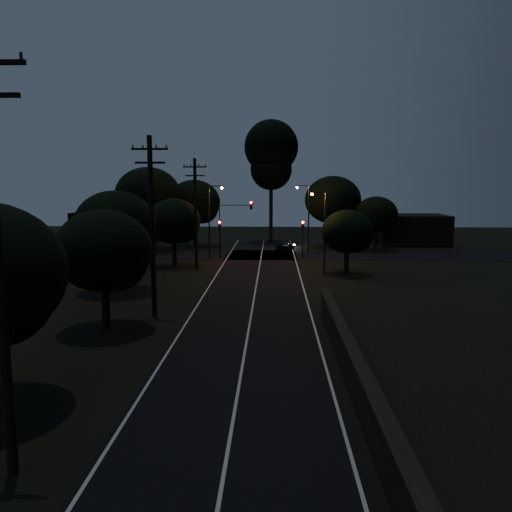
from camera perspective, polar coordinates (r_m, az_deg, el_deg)
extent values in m
plane|color=black|center=(17.06, -3.04, -20.35)|extent=(160.00, 160.00, 0.00)
cube|color=black|center=(37.82, -0.11, -4.17)|extent=(8.00, 70.00, 0.02)
cube|color=black|center=(57.51, 0.63, 0.13)|extent=(60.00, 8.00, 0.02)
cube|color=beige|center=(37.82, -0.11, -4.15)|extent=(0.12, 70.00, 0.01)
cube|color=beige|center=(38.14, -5.76, -4.09)|extent=(0.12, 70.00, 0.01)
cube|color=beige|center=(37.87, 5.59, -4.17)|extent=(0.12, 70.00, 0.01)
cube|color=black|center=(19.65, 11.67, -14.08)|extent=(0.40, 26.00, 1.50)
cube|color=black|center=(19.36, 11.74, -11.89)|extent=(0.55, 26.00, 0.10)
cube|color=black|center=(20.54, 21.34, -13.94)|extent=(6.50, 26.00, 1.20)
cylinder|color=black|center=(30.92, -11.80, 3.16)|extent=(0.30, 0.30, 11.00)
cube|color=black|center=(30.87, -12.06, 11.88)|extent=(2.20, 0.12, 0.12)
cube|color=black|center=(30.83, -12.02, 10.39)|extent=(1.80, 0.12, 0.12)
cylinder|color=black|center=(47.57, -6.92, 4.71)|extent=(0.30, 0.30, 10.50)
cube|color=black|center=(47.51, -7.02, 10.07)|extent=(2.20, 0.12, 0.12)
cube|color=black|center=(47.49, -7.00, 9.11)|extent=(1.80, 0.12, 0.12)
sphere|color=black|center=(19.15, -27.23, -3.86)|extent=(3.61, 3.61, 3.61)
cylinder|color=black|center=(29.32, -16.77, -5.71)|extent=(0.44, 0.44, 2.51)
ellipsoid|color=black|center=(28.73, -17.04, 0.61)|extent=(5.34, 5.34, 4.54)
sphere|color=black|center=(28.01, -15.54, -0.62)|extent=(3.20, 3.20, 3.20)
cylinder|color=black|center=(39.36, -15.58, -1.92)|extent=(0.44, 0.44, 2.81)
ellipsoid|color=black|center=(38.89, -15.79, 3.43)|extent=(6.07, 6.07, 5.16)
sphere|color=black|center=(38.06, -14.51, 2.46)|extent=(3.64, 3.64, 3.64)
cylinder|color=black|center=(50.37, -9.30, 0.27)|extent=(0.44, 0.44, 2.48)
ellipsoid|color=black|center=(50.03, -9.39, 3.93)|extent=(5.30, 5.30, 4.50)
sphere|color=black|center=(49.38, -8.44, 3.28)|extent=(3.18, 3.18, 3.18)
cylinder|color=black|center=(66.06, -7.03, 2.51)|extent=(0.44, 0.44, 3.19)
ellipsoid|color=black|center=(65.78, -7.09, 6.12)|extent=(6.84, 6.84, 5.81)
sphere|color=black|center=(64.95, -6.13, 5.51)|extent=(4.10, 4.10, 4.10)
cylinder|color=black|center=(63.13, -12.09, 2.40)|extent=(0.44, 0.44, 3.79)
ellipsoid|color=black|center=(62.83, -12.23, 6.84)|extent=(7.98, 7.98, 6.78)
sphere|color=black|center=(61.75, -11.12, 6.10)|extent=(4.79, 4.79, 4.79)
cylinder|color=black|center=(65.68, 8.69, 2.52)|extent=(0.44, 0.44, 3.36)
ellipsoid|color=black|center=(65.39, 8.77, 6.35)|extent=(7.23, 7.23, 6.15)
sphere|color=black|center=(64.86, 9.95, 5.67)|extent=(4.34, 4.34, 4.34)
cylinder|color=black|center=(63.56, 13.47, 1.78)|extent=(0.44, 0.44, 2.44)
ellipsoid|color=black|center=(63.29, 13.57, 4.64)|extent=(5.21, 5.21, 4.43)
sphere|color=black|center=(63.01, 14.46, 4.12)|extent=(3.13, 3.13, 3.13)
cylinder|color=black|center=(45.94, 10.29, -0.72)|extent=(0.44, 0.44, 2.18)
ellipsoid|color=black|center=(45.59, 10.38, 2.79)|extent=(4.62, 4.62, 3.92)
sphere|color=black|center=(45.31, 11.46, 2.13)|extent=(2.77, 2.77, 2.77)
cylinder|color=black|center=(70.00, 1.72, 5.39)|extent=(0.50, 0.50, 9.27)
sphere|color=black|center=(70.09, 1.75, 12.36)|extent=(7.42, 7.42, 7.42)
sphere|color=black|center=(69.94, 1.74, 9.88)|extent=(5.73, 5.73, 5.73)
cube|color=black|center=(70.49, -15.66, 3.12)|extent=(10.00, 8.00, 4.40)
cube|color=black|center=(70.69, 17.32, 2.91)|extent=(9.00, 7.00, 4.00)
cylinder|color=black|center=(55.62, -4.16, 1.48)|extent=(0.12, 0.12, 3.20)
cube|color=black|center=(55.42, -4.18, 3.59)|extent=(0.28, 0.22, 0.90)
sphere|color=#FF0705|center=(55.26, -4.20, 3.89)|extent=(0.22, 0.22, 0.22)
cylinder|color=black|center=(55.39, 5.35, 1.44)|extent=(0.12, 0.12, 3.20)
cube|color=black|center=(55.19, 5.38, 3.55)|extent=(0.28, 0.22, 0.90)
sphere|color=#FF0705|center=(55.03, 5.39, 3.85)|extent=(0.22, 0.22, 0.22)
cylinder|color=black|center=(55.52, -4.17, 2.40)|extent=(0.12, 0.12, 5.00)
cube|color=black|center=(55.01, -0.56, 5.82)|extent=(0.28, 0.22, 0.90)
sphere|color=#FF0705|center=(54.87, -0.57, 6.13)|extent=(0.22, 0.22, 0.22)
cube|color=black|center=(55.12, -2.39, 5.82)|extent=(3.50, 0.08, 0.08)
cylinder|color=black|center=(53.52, -5.38, 3.78)|extent=(0.16, 0.16, 8.00)
cube|color=black|center=(53.27, -4.68, 7.97)|extent=(1.40, 0.10, 0.10)
cube|color=black|center=(53.19, -3.92, 7.92)|extent=(0.35, 0.22, 0.12)
sphere|color=orange|center=(53.19, -3.92, 7.82)|extent=(0.26, 0.26, 0.26)
cylinder|color=black|center=(59.20, 6.03, 4.20)|extent=(0.16, 0.16, 8.00)
cube|color=black|center=(59.01, 5.40, 7.99)|extent=(1.40, 0.10, 0.10)
cube|color=black|center=(58.97, 4.72, 7.95)|extent=(0.35, 0.22, 0.12)
sphere|color=orange|center=(58.97, 4.72, 7.85)|extent=(0.26, 0.26, 0.26)
cylinder|color=black|center=(45.36, 7.87, 2.62)|extent=(0.16, 0.16, 7.50)
cube|color=black|center=(45.09, 7.20, 7.24)|extent=(1.20, 0.10, 0.10)
cube|color=black|center=(45.05, 6.44, 7.19)|extent=(0.35, 0.22, 0.12)
sphere|color=orange|center=(45.05, 6.43, 7.06)|extent=(0.26, 0.26, 0.26)
imported|color=black|center=(61.40, 3.33, 1.16)|extent=(2.59, 3.55, 1.12)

